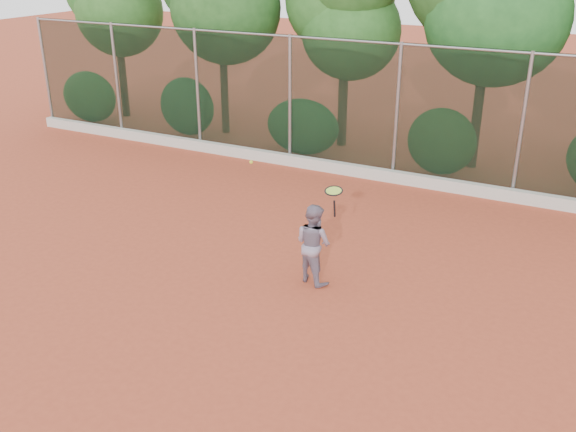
% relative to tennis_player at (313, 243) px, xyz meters
% --- Properties ---
extents(ground, '(80.00, 80.00, 0.00)m').
position_rel_tennis_player_xyz_m(ground, '(-0.44, -1.14, -0.75)').
color(ground, '#A84127').
rests_on(ground, ground).
extents(concrete_curb, '(24.00, 0.20, 0.30)m').
position_rel_tennis_player_xyz_m(concrete_curb, '(-0.44, 5.68, -0.60)').
color(concrete_curb, '#BCB8AE').
rests_on(concrete_curb, ground).
extents(tennis_player, '(0.88, 0.78, 1.49)m').
position_rel_tennis_player_xyz_m(tennis_player, '(0.00, 0.00, 0.00)').
color(tennis_player, gray).
rests_on(tennis_player, ground).
extents(chainlink_fence, '(24.09, 0.09, 3.50)m').
position_rel_tennis_player_xyz_m(chainlink_fence, '(-0.44, 5.86, 1.11)').
color(chainlink_fence, black).
rests_on(chainlink_fence, ground).
extents(tennis_racket, '(0.35, 0.35, 0.56)m').
position_rel_tennis_player_xyz_m(tennis_racket, '(0.38, -0.04, 1.05)').
color(tennis_racket, black).
rests_on(tennis_racket, ground).
extents(tennis_ball_in_flight, '(0.07, 0.07, 0.07)m').
position_rel_tennis_player_xyz_m(tennis_ball_in_flight, '(-1.60, 0.59, 1.11)').
color(tennis_ball_in_flight, gold).
rests_on(tennis_ball_in_flight, ground).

